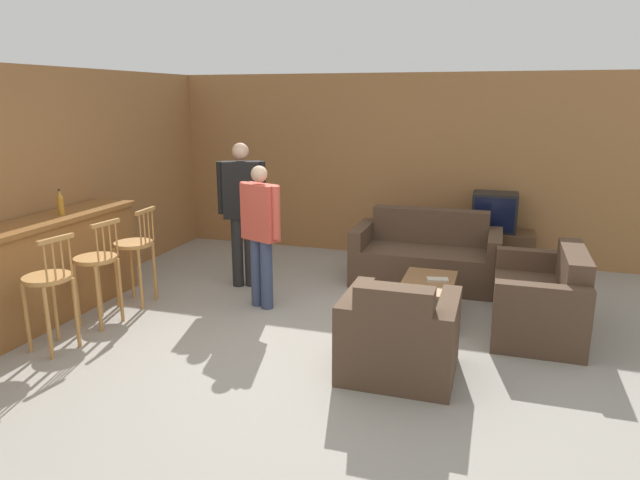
{
  "coord_description": "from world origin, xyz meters",
  "views": [
    {
      "loc": [
        1.53,
        -4.55,
        2.28
      ],
      "look_at": [
        -0.18,
        0.85,
        0.85
      ],
      "focal_mm": 32.0,
      "sensor_mm": 36.0,
      "label": 1
    }
  ],
  "objects_px": {
    "armchair_near": "(399,339)",
    "book_on_table": "(438,279)",
    "coffee_table": "(428,287)",
    "bar_chair_near": "(49,287)",
    "bottle": "(60,203)",
    "bar_chair_mid": "(97,267)",
    "person_by_window": "(242,207)",
    "person_by_counter": "(261,229)",
    "couch_far": "(426,258)",
    "bar_chair_far": "(135,251)",
    "loveseat_right": "(541,301)",
    "tv_unit": "(492,250)",
    "tv": "(494,212)"
  },
  "relations": [
    {
      "from": "book_on_table",
      "to": "armchair_near",
      "type": "bearing_deg",
      "value": -96.66
    },
    {
      "from": "bar_chair_mid",
      "to": "coffee_table",
      "type": "xyz_separation_m",
      "value": [
        3.17,
        1.16,
        -0.27
      ]
    },
    {
      "from": "loveseat_right",
      "to": "coffee_table",
      "type": "relative_size",
      "value": 1.53
    },
    {
      "from": "bar_chair_mid",
      "to": "book_on_table",
      "type": "relative_size",
      "value": 4.54
    },
    {
      "from": "tv_unit",
      "to": "tv",
      "type": "xyz_separation_m",
      "value": [
        -0.0,
        -0.0,
        0.53
      ]
    },
    {
      "from": "bar_chair_far",
      "to": "bottle",
      "type": "bearing_deg",
      "value": -144.33
    },
    {
      "from": "bar_chair_near",
      "to": "bottle",
      "type": "height_order",
      "value": "bottle"
    },
    {
      "from": "bar_chair_mid",
      "to": "person_by_window",
      "type": "distance_m",
      "value": 1.84
    },
    {
      "from": "bar_chair_mid",
      "to": "bottle",
      "type": "xyz_separation_m",
      "value": [
        -0.57,
        0.22,
        0.58
      ]
    },
    {
      "from": "bottle",
      "to": "book_on_table",
      "type": "distance_m",
      "value": 4.03
    },
    {
      "from": "bar_chair_far",
      "to": "tv_unit",
      "type": "xyz_separation_m",
      "value": [
        3.77,
        2.55,
        -0.34
      ]
    },
    {
      "from": "bar_chair_far",
      "to": "armchair_near",
      "type": "distance_m",
      "value": 3.21
    },
    {
      "from": "bar_chair_near",
      "to": "person_by_window",
      "type": "height_order",
      "value": "person_by_window"
    },
    {
      "from": "person_by_window",
      "to": "coffee_table",
      "type": "bearing_deg",
      "value": -10.0
    },
    {
      "from": "bar_chair_far",
      "to": "tv",
      "type": "bearing_deg",
      "value": 34.08
    },
    {
      "from": "bar_chair_far",
      "to": "armchair_near",
      "type": "height_order",
      "value": "bar_chair_far"
    },
    {
      "from": "tv_unit",
      "to": "bar_chair_far",
      "type": "bearing_deg",
      "value": -145.89
    },
    {
      "from": "bar_chair_mid",
      "to": "loveseat_right",
      "type": "bearing_deg",
      "value": 15.17
    },
    {
      "from": "coffee_table",
      "to": "bar_chair_far",
      "type": "bearing_deg",
      "value": -170.56
    },
    {
      "from": "armchair_near",
      "to": "book_on_table",
      "type": "bearing_deg",
      "value": 83.34
    },
    {
      "from": "bar_chair_far",
      "to": "coffee_table",
      "type": "relative_size",
      "value": 1.21
    },
    {
      "from": "bar_chair_mid",
      "to": "person_by_window",
      "type": "relative_size",
      "value": 0.62
    },
    {
      "from": "tv_unit",
      "to": "bottle",
      "type": "bearing_deg",
      "value": -145.68
    },
    {
      "from": "book_on_table",
      "to": "person_by_counter",
      "type": "distance_m",
      "value": 1.96
    },
    {
      "from": "person_by_window",
      "to": "couch_far",
      "type": "bearing_deg",
      "value": 20.72
    },
    {
      "from": "bar_chair_mid",
      "to": "coffee_table",
      "type": "distance_m",
      "value": 3.39
    },
    {
      "from": "bar_chair_far",
      "to": "person_by_window",
      "type": "xyz_separation_m",
      "value": [
        0.88,
        0.93,
        0.38
      ]
    },
    {
      "from": "bar_chair_near",
      "to": "book_on_table",
      "type": "distance_m",
      "value": 3.76
    },
    {
      "from": "armchair_near",
      "to": "tv",
      "type": "height_order",
      "value": "tv"
    },
    {
      "from": "armchair_near",
      "to": "coffee_table",
      "type": "xyz_separation_m",
      "value": [
        0.07,
        1.33,
        0.02
      ]
    },
    {
      "from": "bottle",
      "to": "person_by_window",
      "type": "xyz_separation_m",
      "value": [
        1.45,
        1.34,
        -0.2
      ]
    },
    {
      "from": "tv_unit",
      "to": "bottle",
      "type": "distance_m",
      "value": 5.34
    },
    {
      "from": "book_on_table",
      "to": "bar_chair_near",
      "type": "bearing_deg",
      "value": -150.14
    },
    {
      "from": "person_by_counter",
      "to": "person_by_window",
      "type": "bearing_deg",
      "value": 129.39
    },
    {
      "from": "bar_chair_far",
      "to": "tv_unit",
      "type": "distance_m",
      "value": 4.56
    },
    {
      "from": "loveseat_right",
      "to": "tv_unit",
      "type": "height_order",
      "value": "loveseat_right"
    },
    {
      "from": "book_on_table",
      "to": "couch_far",
      "type": "bearing_deg",
      "value": 102.89
    },
    {
      "from": "armchair_near",
      "to": "coffee_table",
      "type": "relative_size",
      "value": 1.03
    },
    {
      "from": "bar_chair_near",
      "to": "armchair_near",
      "type": "distance_m",
      "value": 3.15
    },
    {
      "from": "couch_far",
      "to": "loveseat_right",
      "type": "xyz_separation_m",
      "value": [
        1.29,
        -1.21,
        -0.0
      ]
    },
    {
      "from": "armchair_near",
      "to": "coffee_table",
      "type": "bearing_deg",
      "value": 86.85
    },
    {
      "from": "bar_chair_mid",
      "to": "tv_unit",
      "type": "distance_m",
      "value": 4.95
    },
    {
      "from": "book_on_table",
      "to": "person_by_window",
      "type": "distance_m",
      "value": 2.47
    },
    {
      "from": "bar_chair_mid",
      "to": "tv",
      "type": "height_order",
      "value": "bar_chair_mid"
    },
    {
      "from": "bottle",
      "to": "loveseat_right",
      "type": "bearing_deg",
      "value": 10.93
    },
    {
      "from": "bar_chair_near",
      "to": "bar_chair_mid",
      "type": "height_order",
      "value": "same"
    },
    {
      "from": "couch_far",
      "to": "person_by_window",
      "type": "distance_m",
      "value": 2.36
    },
    {
      "from": "bar_chair_far",
      "to": "loveseat_right",
      "type": "xyz_separation_m",
      "value": [
        4.28,
        0.53,
        -0.3
      ]
    },
    {
      "from": "book_on_table",
      "to": "bar_chair_far",
      "type": "bearing_deg",
      "value": -169.84
    },
    {
      "from": "couch_far",
      "to": "tv_unit",
      "type": "distance_m",
      "value": 1.13
    }
  ]
}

